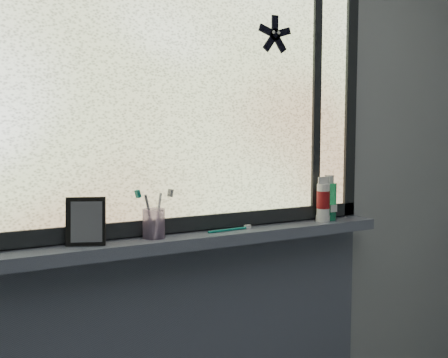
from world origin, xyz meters
TOP-DOWN VIEW (x-y plane):
  - wall_back at (0.00, 1.30)m, footprint 3.00×0.01m
  - windowsill at (0.00, 1.23)m, footprint 1.62×0.14m
  - window_pane at (0.00, 1.28)m, footprint 1.50×0.01m
  - frame_bottom at (0.00, 1.28)m, footprint 1.60×0.03m
  - frame_right at (0.78, 1.28)m, footprint 0.05×0.03m
  - frame_mullion at (0.60, 1.28)m, footprint 0.03×0.03m
  - starfish_sticker at (0.40, 1.27)m, footprint 0.15×0.02m
  - vanity_mirror at (-0.31, 1.23)m, footprint 0.13×0.10m
  - toothbrush_cup at (-0.09, 1.24)m, footprint 0.09×0.09m
  - toothbrush_lying at (0.17, 1.22)m, footprint 0.19×0.03m
  - mouthwash_bottle at (0.64, 1.24)m, footprint 0.08×0.08m
  - cream_tube at (0.60, 1.22)m, footprint 0.06×0.06m

SIDE VIEW (x-z plane):
  - windowsill at x=0.00m, z-range 0.98..1.02m
  - toothbrush_lying at x=0.17m, z-range 1.02..1.03m
  - frame_bottom at x=0.00m, z-range 1.02..1.07m
  - toothbrush_cup at x=-0.09m, z-range 1.02..1.12m
  - vanity_mirror at x=-0.31m, z-range 1.02..1.17m
  - mouthwash_bottle at x=0.64m, z-range 1.04..1.18m
  - cream_tube at x=0.60m, z-range 1.05..1.17m
  - wall_back at x=0.00m, z-range 0.00..2.50m
  - frame_right at x=0.78m, z-range 0.98..2.08m
  - window_pane at x=0.00m, z-range 1.03..2.03m
  - frame_mullion at x=0.60m, z-range 1.03..2.03m
  - starfish_sticker at x=0.40m, z-range 1.65..1.79m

